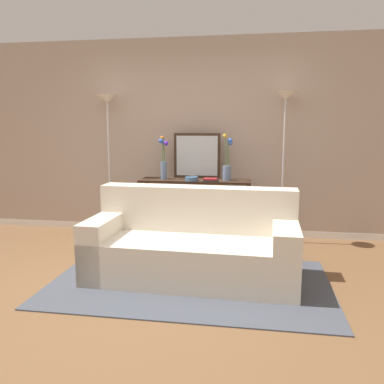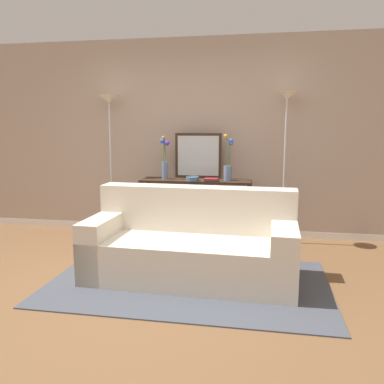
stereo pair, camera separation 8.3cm
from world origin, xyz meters
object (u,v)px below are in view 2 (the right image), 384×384
Objects in this scene: vase_tall_flowers at (165,162)px; vase_short_flowers at (228,165)px; console_table at (196,198)px; floor_lamp_right at (286,125)px; book_stack at (212,180)px; fruit_bowl at (192,179)px; book_row_under_console at (166,235)px; floor_lamp_left at (110,126)px; wall_mirror at (198,156)px; couch at (192,247)px.

vase_short_flowers is at bearing -0.10° from vase_tall_flowers.
console_table is 1.46m from floor_lamp_right.
book_stack is at bearing -153.94° from vase_short_flowers.
console_table is 0.60m from vase_short_flowers.
fruit_bowl is (0.39, -0.12, -0.19)m from vase_tall_flowers.
fruit_bowl reaches higher than console_table.
vase_short_flowers reaches higher than book_row_under_console.
vase_short_flowers is at bearing -171.75° from floor_lamp_right.
console_table is 0.75× the size of floor_lamp_left.
wall_mirror reaches higher than vase_short_flowers.
floor_lamp_right is 1.14m from book_stack.
couch is 1.32m from console_table.
floor_lamp_right is 1.60m from vase_tall_flowers.
wall_mirror is at bearing 176.80° from floor_lamp_right.
console_table is 0.75× the size of floor_lamp_right.
wall_mirror is at bearing 21.39° from vase_tall_flowers.
wall_mirror reaches higher than book_row_under_console.
book_stack is at bearing -167.51° from floor_lamp_right.
vase_short_flowers is 1.69× the size of book_row_under_console.
floor_lamp_left is 1.26m from wall_mirror.
console_table is 8.63× the size of fruit_bowl.
console_table is at bearing -90.74° from wall_mirror.
floor_lamp_right is 1.34m from fruit_bowl.
vase_short_flowers is (-0.70, -0.10, -0.50)m from floor_lamp_right.
floor_lamp_left reaches higher than vase_tall_flowers.
vase_tall_flowers is 0.95× the size of vase_short_flowers.
console_table is 4.11× the size of book_row_under_console.
floor_lamp_right reaches higher than console_table.
couch is 2.28m from floor_lamp_left.
fruit_bowl reaches higher than book_stack.
floor_lamp_right reaches higher than vase_tall_flowers.
fruit_bowl is at bearing -95.13° from wall_mirror.
wall_mirror is 1.77× the size of book_row_under_console.
floor_lamp_left is 3.09× the size of wall_mirror.
floor_lamp_left reaches higher than book_row_under_console.
floor_lamp_left is 10.12× the size of book_stack.
vase_short_flowers is 3.54× the size of fruit_bowl.
vase_tall_flowers is (-0.59, 1.29, 0.72)m from couch.
floor_lamp_right reaches higher than wall_mirror.
floor_lamp_left is 11.47× the size of fruit_bowl.
book_stack is at bearing -9.12° from book_row_under_console.
vase_short_flowers is at bearing -0.13° from book_row_under_console.
console_table is 2.44× the size of vase_short_flowers.
wall_mirror reaches higher than vase_tall_flowers.
console_table is 0.30m from fruit_bowl.
floor_lamp_left is (-1.19, 0.10, 0.93)m from console_table.
console_table is at bearing -174.90° from floor_lamp_right.
wall_mirror reaches higher than console_table.
floor_lamp_right is at bearing -3.20° from wall_mirror.
book_stack is (0.21, -0.26, -0.28)m from wall_mirror.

